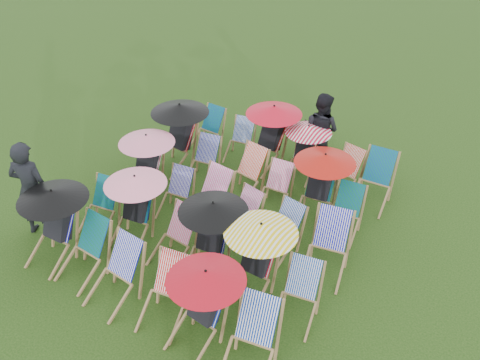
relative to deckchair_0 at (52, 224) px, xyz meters
The scene contains 33 objects.
ground 3.03m from the deckchair_0, 47.05° to the left, with size 100.00×100.00×0.00m, color black.
deckchair_0 is the anchor object (origin of this frame).
deckchair_1 0.74m from the deckchair_0, ahead, with size 0.70×0.95×0.99m.
deckchair_2 1.54m from the deckchair_0, ahead, with size 0.74×0.98×1.01m.
deckchair_3 2.45m from the deckchair_0, ahead, with size 0.79×1.00×0.99m.
deckchair_4 3.13m from the deckchair_0, ahead, with size 1.12×1.18×1.33m.
deckchair_5 3.98m from the deckchair_0, ahead, with size 0.83×1.04×1.02m.
deckchair_6 1.07m from the deckchair_0, 90.21° to the left, with size 0.69×0.88×0.87m.
deckchair_7 1.37m from the deckchair_0, 55.13° to the left, with size 1.10×1.18×1.30m.
deckchair_8 2.03m from the deckchair_0, 31.14° to the left, with size 0.69×0.91×0.93m.
deckchair_9 2.66m from the deckchair_0, 26.33° to the left, with size 1.14×1.22×1.35m.
deckchair_10 3.47m from the deckchair_0, 19.17° to the left, with size 1.14×1.19×1.36m.
deckchair_11 4.25m from the deckchair_0, 14.16° to the left, with size 0.73×0.92×0.91m.
deckchair_12 2.29m from the deckchair_0, 89.35° to the left, with size 1.10×1.17×1.30m.
deckchair_13 2.33m from the deckchair_0, 66.64° to the left, with size 0.64×0.83×0.83m.
deckchair_14 2.73m from the deckchair_0, 54.01° to the left, with size 0.77×1.00×1.02m.
deckchair_15 3.21m from the deckchair_0, 43.13° to the left, with size 0.71×0.88×0.86m.
deckchair_16 3.87m from the deckchair_0, 35.20° to the left, with size 0.71×0.89×0.87m.
deckchair_17 4.60m from the deckchair_0, 28.43° to the left, with size 0.85×1.06×1.03m.
deckchair_18 3.44m from the deckchair_0, 91.31° to the left, with size 1.22×1.29×1.45m.
deckchair_19 3.40m from the deckchair_0, 78.17° to the left, with size 0.70×0.88×0.87m.
deckchair_20 3.74m from the deckchair_0, 62.75° to the left, with size 0.76×0.97×0.96m.
deckchair_21 4.09m from the deckchair_0, 53.52° to the left, with size 0.61×0.82×0.85m.
deckchair_22 4.75m from the deckchair_0, 46.73° to the left, with size 1.13×1.21×1.34m.
deckchair_23 5.09m from the deckchair_0, 40.19° to the left, with size 0.67×0.87×0.88m.
deckchair_24 4.46m from the deckchair_0, 90.11° to the left, with size 0.61×0.83×0.88m.
deckchair_25 4.54m from the deckchair_0, 78.86° to the left, with size 0.67×0.85×0.83m.
deckchair_26 4.77m from the deckchair_0, 70.93° to the left, with size 1.18×1.26×1.40m.
deckchair_27 5.15m from the deckchair_0, 62.42° to the left, with size 0.97×1.04×1.15m.
deckchair_28 5.60m from the deckchair_0, 53.48° to the left, with size 0.71×0.89×0.87m.
deckchair_29 5.98m from the deckchair_0, 48.12° to the left, with size 0.73×0.98×1.01m.
person_left 0.89m from the deckchair_0, 160.27° to the left, with size 0.70×0.46×1.91m, color black.
person_rear 5.68m from the deckchair_0, 63.99° to the left, with size 0.83×0.65×1.70m, color black.
Camera 1 is at (4.37, -6.26, 6.44)m, focal length 40.00 mm.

